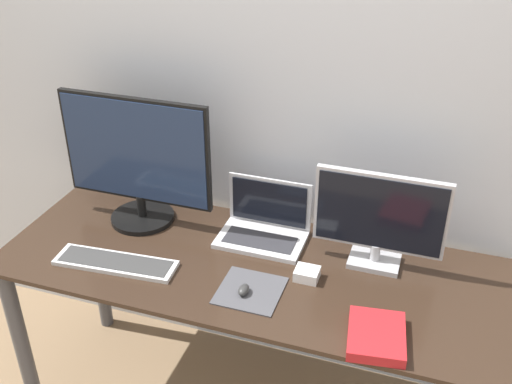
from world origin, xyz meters
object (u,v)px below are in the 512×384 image
object	(u,v)px
mouse	(244,290)
monitor_right	(379,218)
monitor_left	(137,161)
laptop	(265,224)
keyboard	(116,263)
book	(376,336)
power_brick	(307,274)

from	to	relation	value
mouse	monitor_right	bearing A→B (deg)	39.16
monitor_left	laptop	distance (m)	0.56
monitor_right	keyboard	size ratio (longest dim) A/B	1.01
laptop	mouse	xyz separation A→B (m)	(0.04, -0.36, -0.04)
monitor_right	laptop	xyz separation A→B (m)	(-0.44, 0.04, -0.14)
monitor_right	book	distance (m)	0.44
keyboard	power_brick	world-z (taller)	power_brick
laptop	power_brick	size ratio (longest dim) A/B	3.95
laptop	keyboard	size ratio (longest dim) A/B	0.73
monitor_right	laptop	distance (m)	0.46
monitor_left	power_brick	distance (m)	0.80
book	keyboard	bearing A→B (deg)	174.94
mouse	power_brick	distance (m)	0.24
power_brick	mouse	bearing A→B (deg)	-139.74
laptop	monitor_right	bearing A→B (deg)	-5.42
monitor_right	book	world-z (taller)	monitor_right
mouse	monitor_left	bearing A→B (deg)	149.95
monitor_left	mouse	bearing A→B (deg)	-30.05
keyboard	laptop	bearing A→B (deg)	37.70
book	laptop	bearing A→B (deg)	139.00
monitor_left	monitor_right	xyz separation A→B (m)	(0.95, 0.00, -0.07)
monitor_right	keyboard	bearing A→B (deg)	-160.75
monitor_left	keyboard	xyz separation A→B (m)	(0.05, -0.31, -0.26)
keyboard	book	size ratio (longest dim) A/B	1.94
book	mouse	bearing A→B (deg)	170.58
power_brick	book	bearing A→B (deg)	-39.51
keyboard	book	distance (m)	0.97
book	monitor_left	bearing A→B (deg)	158.65
keyboard	book	bearing A→B (deg)	-5.06
monitor_right	book	bearing A→B (deg)	-80.25
monitor_right	laptop	size ratio (longest dim) A/B	1.39
keyboard	mouse	world-z (taller)	mouse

